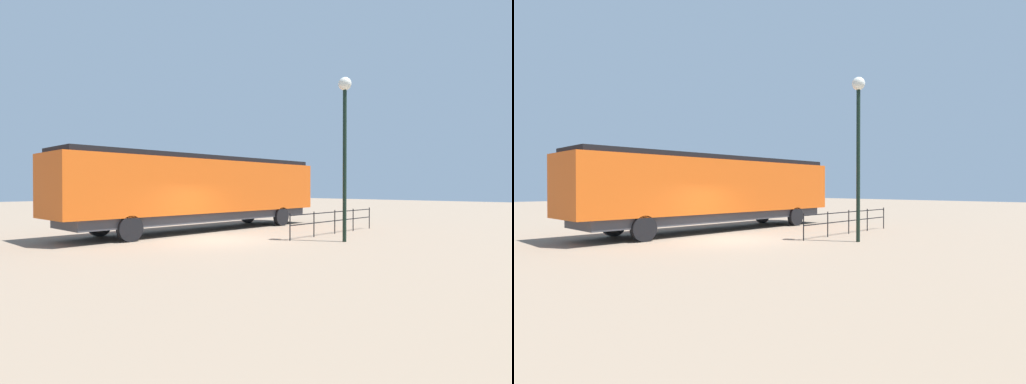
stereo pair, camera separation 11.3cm
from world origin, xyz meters
The scene contains 4 objects.
ground_plane centered at (0.00, 0.00, 0.00)m, with size 120.00×120.00×0.00m, color #84705B.
locomotive centered at (-3.60, 2.52, 2.21)m, with size 3.08×15.41×3.91m.
lamp_post centered at (4.30, 3.19, 4.89)m, with size 0.55×0.55×6.87m.
platform_fence centered at (2.42, 5.42, 0.75)m, with size 0.05×7.10×1.17m.
Camera 1 is at (13.11, -11.57, 2.27)m, focal length 28.24 mm.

